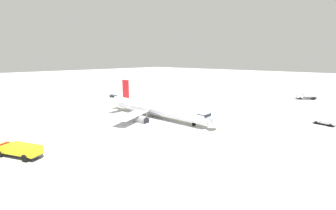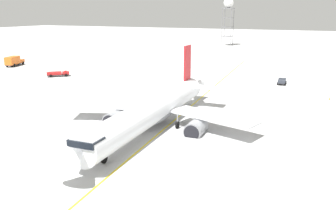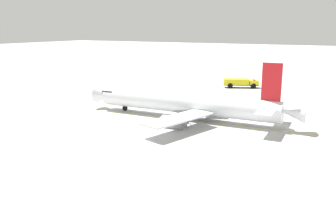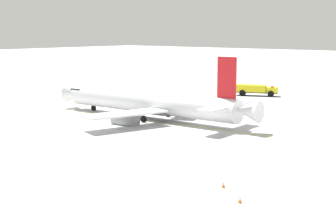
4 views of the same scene
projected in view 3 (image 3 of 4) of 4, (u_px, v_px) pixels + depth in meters
The scene contains 4 objects.
ground_plane at pixel (202, 120), 64.23m from camera, with size 600.00×600.00×0.00m, color #B2B2B2.
airliner_main at pixel (188, 105), 64.86m from camera, with size 30.92×41.24×11.59m.
fire_tender_truck at pixel (240, 82), 98.51m from camera, with size 6.23×9.79×2.50m.
taxiway_centreline at pixel (155, 117), 66.39m from camera, with size 13.83×171.85×0.01m.
Camera 3 is at (-57.57, -24.12, 16.58)m, focal length 37.54 mm.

